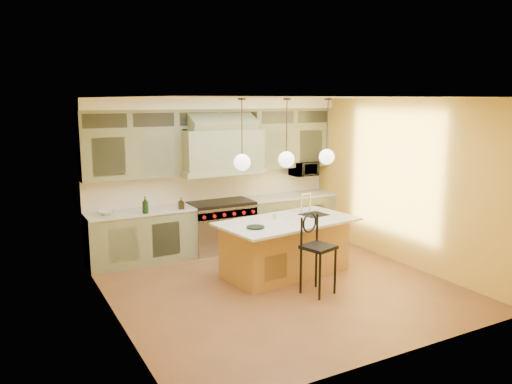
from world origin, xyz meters
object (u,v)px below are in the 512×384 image
range (221,226)px  kitchen_island (286,246)px  microwave (304,169)px  counter_stool (317,248)px

range → kitchen_island: size_ratio=0.50×
kitchen_island → microwave: size_ratio=4.46×
range → kitchen_island: (0.41, -1.70, -0.01)m
range → kitchen_island: kitchen_island is taller
microwave → kitchen_island: bearing=-130.6°
kitchen_island → microwave: (1.54, 1.80, 0.98)m
range → counter_stool: bearing=-82.5°
kitchen_island → counter_stool: kitchen_island is taller
range → kitchen_island: 1.74m
range → counter_stool: (0.35, -2.66, 0.21)m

